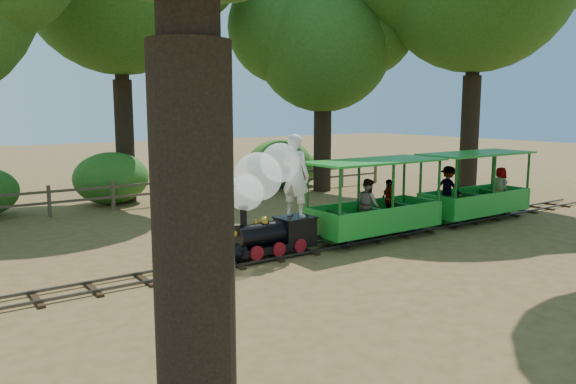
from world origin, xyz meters
TOP-DOWN VIEW (x-y plane):
  - ground at (0.00, 0.00)m, footprint 90.00×90.00m
  - track at (0.00, 0.00)m, footprint 22.00×1.00m
  - locomotive at (-1.98, 0.07)m, footprint 2.30×1.08m
  - carriage_front at (1.21, -0.04)m, footprint 3.79×1.55m
  - carriage_rear at (5.33, 0.05)m, footprint 3.79×1.56m
  - oak_ne at (5.47, 7.58)m, footprint 6.94×6.10m
  - fence at (0.00, 8.00)m, footprint 18.10×0.10m
  - shrub_mid_w at (-2.61, 9.30)m, footprint 2.67×2.05m
  - shrub_mid_e at (5.47, 9.30)m, footprint 2.21×1.70m
  - shrub_east at (4.62, 9.30)m, footprint 2.97×2.28m

SIDE VIEW (x-z plane):
  - ground at x=0.00m, z-range 0.00..0.00m
  - track at x=0.00m, z-range 0.02..0.12m
  - fence at x=0.00m, z-range 0.08..1.08m
  - shrub_mid_e at x=5.47m, z-range 0.00..1.53m
  - carriage_front at x=1.21m, z-range -0.17..1.80m
  - carriage_rear at x=5.33m, z-range -0.15..1.82m
  - shrub_mid_w at x=-2.61m, z-range 0.00..1.85m
  - shrub_east at x=4.62m, z-range 0.00..2.05m
  - locomotive at x=-1.98m, z-range 0.12..2.97m
  - oak_ne at x=5.47m, z-range 1.88..10.64m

